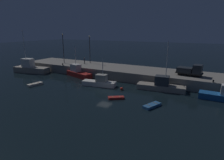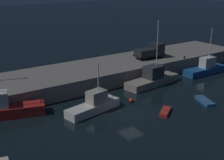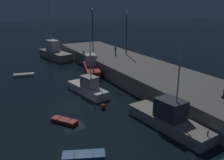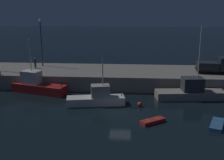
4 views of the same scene
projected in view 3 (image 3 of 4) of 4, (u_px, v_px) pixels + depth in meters
name	position (u px, v px, depth m)	size (l,w,h in m)	color
ground_plane	(72.00, 107.00, 29.04)	(320.00, 320.00, 0.00)	black
pier_quay	(163.00, 81.00, 34.67)	(64.44, 9.87, 2.28)	gray
fishing_trawler_red	(169.00, 118.00, 23.86)	(9.62, 3.58, 9.68)	gray
fishing_boat_blue	(91.00, 67.00, 42.72)	(8.45, 4.44, 7.87)	red
fishing_boat_orange	(55.00, 53.00, 54.26)	(10.50, 4.87, 11.71)	gray
fishing_boat_black	(88.00, 88.00, 32.91)	(7.54, 3.29, 5.97)	silver
dinghy_orange_near	(24.00, 75.00, 41.10)	(1.71, 3.41, 0.48)	beige
rowboat_white_mid	(64.00, 121.00, 25.05)	(2.83, 2.38, 0.43)	#B22823
dinghy_red_small	(84.00, 156.00, 19.25)	(2.33, 3.51, 0.46)	#2D6099
mooring_buoy_near	(103.00, 106.00, 28.34)	(0.59, 0.59, 0.59)	red
lamp_post_west	(93.00, 26.00, 49.38)	(0.44, 0.44, 8.49)	#38383D
lamp_post_east	(126.00, 30.00, 46.00)	(0.44, 0.44, 7.91)	#38383D
dockworker	(115.00, 50.00, 46.65)	(0.46, 0.46, 1.77)	black
bollard_west	(84.00, 52.00, 47.79)	(0.28, 0.28, 0.55)	black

